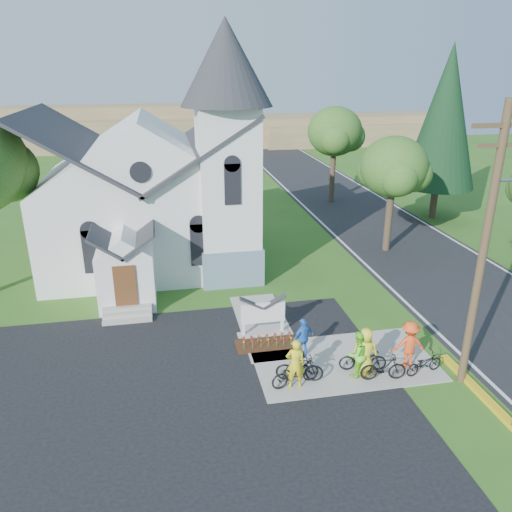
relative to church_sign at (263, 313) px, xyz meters
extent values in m
plane|color=#31601B|center=(1.20, -3.20, -1.03)|extent=(120.00, 120.00, 0.00)
cube|color=black|center=(-5.80, -5.20, -1.02)|extent=(20.00, 16.00, 0.02)
cube|color=black|center=(11.20, 11.80, -1.02)|extent=(8.00, 90.00, 0.02)
cube|color=gray|center=(2.70, -2.70, -1.00)|extent=(7.00, 4.00, 0.05)
cube|color=white|center=(-4.80, 9.80, 1.47)|extent=(11.00, 9.00, 5.00)
cube|color=slate|center=(-0.50, 6.50, -0.03)|extent=(3.20, 3.20, 2.00)
cube|color=white|center=(-0.50, 6.50, 3.47)|extent=(3.00, 3.00, 9.00)
cone|color=#27282C|center=(-0.50, 6.50, 9.97)|extent=(4.50, 4.50, 4.00)
cube|color=white|center=(-5.80, 4.10, 0.37)|extent=(2.60, 2.40, 2.80)
cube|color=brown|center=(-5.80, 2.87, 0.47)|extent=(1.00, 0.10, 2.00)
cube|color=gray|center=(0.00, 0.00, -0.98)|extent=(2.20, 0.40, 0.10)
cube|color=white|center=(-0.85, 0.00, -0.48)|extent=(0.12, 0.12, 1.00)
cube|color=white|center=(0.85, 0.00, -0.48)|extent=(0.12, 0.12, 1.00)
cube|color=white|center=(0.00, 0.00, 0.02)|extent=(1.90, 0.14, 0.90)
cube|color=#361B0E|center=(0.00, -0.90, -0.99)|extent=(2.60, 1.10, 0.07)
cylinder|color=#4B3725|center=(6.50, -4.70, 3.97)|extent=(0.28, 0.28, 10.00)
cube|color=#4B3725|center=(6.50, -4.70, 8.17)|extent=(2.20, 0.14, 0.14)
cube|color=#4B3725|center=(6.50, -4.70, 7.57)|extent=(1.60, 0.12, 0.12)
cylinder|color=#36251D|center=(9.70, 8.80, 1.00)|extent=(0.44, 0.44, 4.05)
ellipsoid|color=#28521C|center=(9.70, 8.80, 4.22)|extent=(4.00, 4.00, 3.60)
cylinder|color=#36251D|center=(10.20, 20.80, 1.22)|extent=(0.44, 0.44, 4.50)
ellipsoid|color=#28521C|center=(10.20, 20.80, 4.79)|extent=(4.40, 4.40, 3.96)
cylinder|color=#36251D|center=(16.20, 14.80, 0.17)|extent=(0.50, 0.50, 2.40)
cone|color=black|center=(16.20, 14.80, 6.37)|extent=(5.20, 5.20, 10.00)
cube|color=olive|center=(7.20, 52.80, 0.97)|extent=(60.00, 8.00, 4.00)
cube|color=olive|center=(-8.80, 54.80, 1.77)|extent=(30.00, 6.00, 5.60)
cube|color=olive|center=(23.20, 50.80, 0.47)|extent=(25.00, 6.00, 3.00)
imported|color=yellow|center=(0.37, -3.93, -0.02)|extent=(0.76, 0.55, 1.92)
imported|color=black|center=(0.41, -3.82, -0.48)|extent=(2.01, 1.09, 1.00)
imported|color=#74EA2B|center=(2.80, -3.68, -0.06)|extent=(1.05, 0.91, 1.83)
imported|color=black|center=(0.63, -3.61, -0.45)|extent=(1.82, 0.93, 1.05)
imported|color=blue|center=(1.20, -2.04, -0.15)|extent=(1.05, 0.74, 1.66)
imported|color=black|center=(3.16, -3.40, -0.50)|extent=(1.88, 0.95, 0.95)
imported|color=#F34C1B|center=(4.95, -3.47, -0.03)|extent=(1.28, 0.81, 1.89)
imported|color=black|center=(3.65, -4.14, -0.46)|extent=(1.76, 0.70, 1.03)
imported|color=yellow|center=(3.10, -3.69, -0.01)|extent=(1.11, 0.93, 1.93)
imported|color=black|center=(5.33, -4.04, -0.56)|extent=(1.69, 0.90, 0.84)
camera|label=1|loc=(-3.86, -18.50, 9.92)|focal=35.00mm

